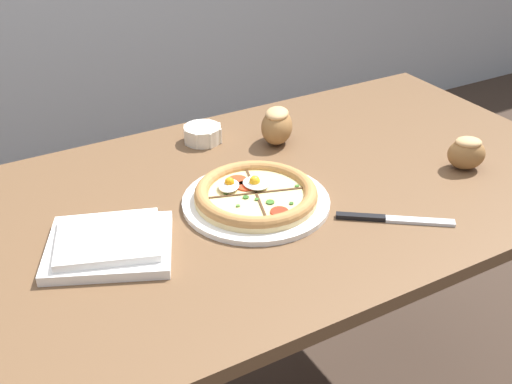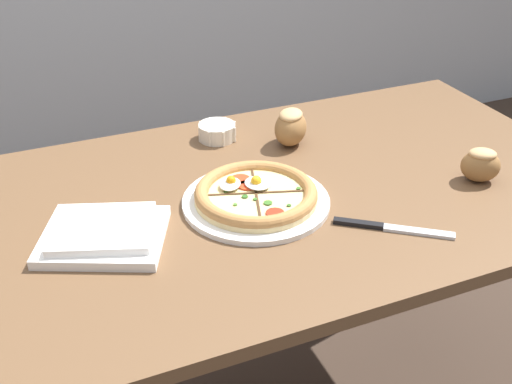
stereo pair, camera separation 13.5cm
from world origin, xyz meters
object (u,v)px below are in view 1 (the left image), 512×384
Objects in this scene: bread_piece_near at (277,125)px; ramekin_bowl at (203,133)px; knife_main at (393,219)px; dining_table at (261,230)px; bread_piece_mid at (467,152)px; pizza at (256,196)px; napkin_folded at (109,244)px.

ramekin_bowl is at bearing 147.97° from bread_piece_near.
knife_main is (0.18, -0.52, -0.02)m from ramekin_bowl.
bread_piece_mid reaches higher than dining_table.
ramekin_bowl is 0.55m from knife_main.
pizza is at bearing -95.83° from ramekin_bowl.
dining_table is 0.13m from pizza.
napkin_folded reaches higher than dining_table.
ramekin_bowl is (0.00, 0.29, 0.12)m from dining_table.
dining_table is 7.64× the size of knife_main.
ramekin_bowl is 0.34× the size of napkin_folded.
dining_table is at bearing 46.59° from pizza.
knife_main is (0.54, -0.19, -0.01)m from napkin_folded.
pizza is 3.13× the size of ramekin_bowl.
napkin_folded is at bearing -162.99° from knife_main.
dining_table is 0.38m from napkin_folded.
bread_piece_mid is (0.47, -0.43, 0.02)m from ramekin_bowl.
bread_piece_near reaches higher than napkin_folded.
pizza is 0.30m from bread_piece_near.
dining_table is 0.29m from bread_piece_near.
bread_piece_near is at bearing -32.03° from ramekin_bowl.
napkin_folded is at bearing -178.54° from pizza.
dining_table is at bearing -129.22° from bread_piece_near.
bread_piece_near is 0.63× the size of knife_main.
knife_main is (0.18, -0.23, 0.10)m from dining_table.
knife_main is at bearing -87.25° from bread_piece_near.
pizza is 0.32m from napkin_folded.
dining_table is 0.31m from knife_main.
bread_piece_mid is (0.47, -0.14, 0.14)m from dining_table.
bread_piece_near reaches higher than bread_piece_mid.
bread_piece_near is (0.16, -0.10, 0.03)m from ramekin_bowl.
bread_piece_mid is (0.31, -0.33, -0.01)m from bread_piece_near.
ramekin_bowl is 0.64m from bread_piece_mid.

